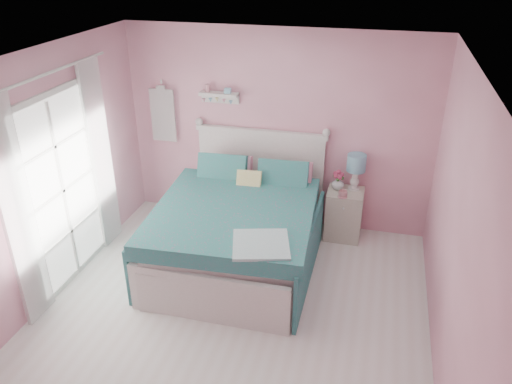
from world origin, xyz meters
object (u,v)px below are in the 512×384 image
at_px(bed, 239,230).
at_px(table_lamp, 356,166).
at_px(vase, 338,183).
at_px(teacup, 343,194).
at_px(nightstand, 344,214).

height_order(bed, table_lamp, bed).
xyz_separation_m(vase, teacup, (0.09, -0.20, -0.04)).
bearing_deg(table_lamp, teacup, -115.16).
distance_m(bed, table_lamp, 1.69).
xyz_separation_m(bed, teacup, (1.13, 0.73, 0.27)).
bearing_deg(teacup, bed, -147.40).
relative_size(nightstand, vase, 3.89).
bearing_deg(vase, bed, -138.46).
xyz_separation_m(bed, table_lamp, (1.25, 0.98, 0.56)).
distance_m(nightstand, teacup, 0.40).
height_order(bed, vase, bed).
height_order(table_lamp, teacup, table_lamp).
bearing_deg(table_lamp, vase, -165.98).
relative_size(bed, teacup, 21.13).
xyz_separation_m(nightstand, vase, (-0.11, 0.04, 0.41)).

